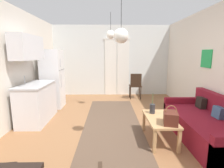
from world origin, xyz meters
name	(u,v)px	position (x,y,z in m)	size (l,w,h in m)	color
ground_plane	(114,137)	(0.00, 0.00, -0.05)	(4.96, 7.37, 0.10)	#8E603D
wall_back	(111,61)	(0.01, 3.43, 1.31)	(4.56, 0.13, 2.64)	silver
area_rug	(112,121)	(-0.02, 0.66, 0.01)	(1.26, 3.43, 0.01)	brown
couch	(209,126)	(1.78, -0.22, 0.26)	(0.91, 2.01, 0.80)	maroon
coffee_table	(160,121)	(0.84, -0.24, 0.38)	(0.48, 0.93, 0.44)	tan
bamboo_vase	(152,109)	(0.76, 0.00, 0.53)	(0.10, 0.10, 0.40)	#2D2D33
handbag	(171,118)	(0.93, -0.52, 0.55)	(0.29, 0.34, 0.32)	#512319
refrigerator	(53,79)	(-1.76, 1.83, 0.86)	(0.59, 0.59, 1.71)	white
kitchen_counter	(35,90)	(-1.83, 0.75, 0.76)	(0.58, 1.22, 2.01)	silver
accent_chair	(135,85)	(0.85, 2.73, 0.51)	(0.43, 0.41, 0.91)	black
pendant_lamp_near	(121,36)	(0.10, -0.47, 1.87)	(0.23, 0.23, 0.89)	black
pendant_lamp_far	(111,34)	(-0.04, 1.42, 2.09)	(0.22, 0.22, 0.67)	black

